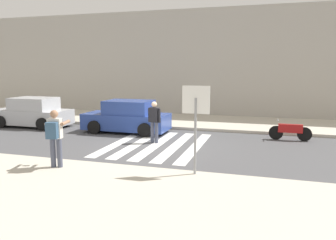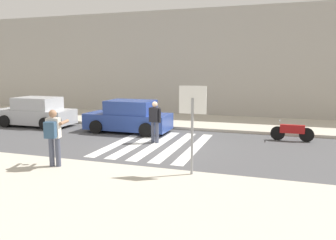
# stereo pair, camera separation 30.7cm
# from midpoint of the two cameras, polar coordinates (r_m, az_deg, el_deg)

# --- Properties ---
(ground_plane) EXTENTS (120.00, 120.00, 0.00)m
(ground_plane) POSITION_cam_midpoint_polar(r_m,az_deg,el_deg) (13.22, -1.55, -4.46)
(ground_plane) COLOR #4C4C4F
(sidewalk_near) EXTENTS (60.00, 6.00, 0.14)m
(sidewalk_near) POSITION_cam_midpoint_polar(r_m,az_deg,el_deg) (7.91, -17.23, -13.75)
(sidewalk_near) COLOR beige
(sidewalk_near) RESTS_ON ground
(sidewalk_far) EXTENTS (60.00, 4.80, 0.14)m
(sidewalk_far) POSITION_cam_midpoint_polar(r_m,az_deg,el_deg) (18.86, 4.57, -0.21)
(sidewalk_far) COLOR beige
(sidewalk_far) RESTS_ON ground
(building_facade_far) EXTENTS (56.00, 4.00, 6.75)m
(building_facade_far) POSITION_cam_midpoint_polar(r_m,az_deg,el_deg) (22.92, 7.29, 9.67)
(building_facade_far) COLOR #ADA89E
(building_facade_far) RESTS_ON ground
(crosswalk_stripe_0) EXTENTS (0.44, 5.20, 0.01)m
(crosswalk_stripe_0) POSITION_cam_midpoint_polar(r_m,az_deg,el_deg) (14.00, -7.47, -3.76)
(crosswalk_stripe_0) COLOR silver
(crosswalk_stripe_0) RESTS_ON ground
(crosswalk_stripe_1) EXTENTS (0.44, 5.20, 0.01)m
(crosswalk_stripe_1) POSITION_cam_midpoint_polar(r_m,az_deg,el_deg) (13.68, -4.43, -4.01)
(crosswalk_stripe_1) COLOR silver
(crosswalk_stripe_1) RESTS_ON ground
(crosswalk_stripe_2) EXTENTS (0.44, 5.20, 0.01)m
(crosswalk_stripe_2) POSITION_cam_midpoint_polar(r_m,az_deg,el_deg) (13.40, -1.26, -4.26)
(crosswalk_stripe_2) COLOR silver
(crosswalk_stripe_2) RESTS_ON ground
(crosswalk_stripe_3) EXTENTS (0.44, 5.20, 0.01)m
(crosswalk_stripe_3) POSITION_cam_midpoint_polar(r_m,az_deg,el_deg) (13.16, 2.04, -4.50)
(crosswalk_stripe_3) COLOR silver
(crosswalk_stripe_3) RESTS_ON ground
(crosswalk_stripe_4) EXTENTS (0.44, 5.20, 0.01)m
(crosswalk_stripe_4) POSITION_cam_midpoint_polar(r_m,az_deg,el_deg) (12.97, 5.45, -4.74)
(crosswalk_stripe_4) COLOR silver
(crosswalk_stripe_4) RESTS_ON ground
(stop_sign) EXTENTS (0.76, 0.08, 2.47)m
(stop_sign) POSITION_cam_midpoint_polar(r_m,az_deg,el_deg) (8.95, 5.28, 1.65)
(stop_sign) COLOR gray
(stop_sign) RESTS_ON sidewalk_near
(photographer_with_backpack) EXTENTS (0.70, 0.92, 1.72)m
(photographer_with_backpack) POSITION_cam_midpoint_polar(r_m,az_deg,el_deg) (10.27, -18.53, -2.17)
(photographer_with_backpack) COLOR #474C60
(photographer_with_backpack) RESTS_ON sidewalk_near
(pedestrian_crossing) EXTENTS (0.57, 0.31, 1.72)m
(pedestrian_crossing) POSITION_cam_midpoint_polar(r_m,az_deg,el_deg) (13.53, -1.66, 0.06)
(pedestrian_crossing) COLOR #474C60
(pedestrian_crossing) RESTS_ON ground
(parked_car_silver) EXTENTS (4.10, 1.92, 1.55)m
(parked_car_silver) POSITION_cam_midpoint_polar(r_m,az_deg,el_deg) (18.88, -21.53, 1.21)
(parked_car_silver) COLOR #B7BABF
(parked_car_silver) RESTS_ON ground
(parked_car_blue) EXTENTS (4.10, 1.92, 1.55)m
(parked_car_blue) POSITION_cam_midpoint_polar(r_m,az_deg,el_deg) (15.99, -6.29, 0.49)
(parked_car_blue) COLOR #284293
(parked_car_blue) RESTS_ON ground
(motorcycle) EXTENTS (1.76, 0.60, 0.87)m
(motorcycle) POSITION_cam_midpoint_polar(r_m,az_deg,el_deg) (14.98, 21.33, -1.87)
(motorcycle) COLOR black
(motorcycle) RESTS_ON ground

